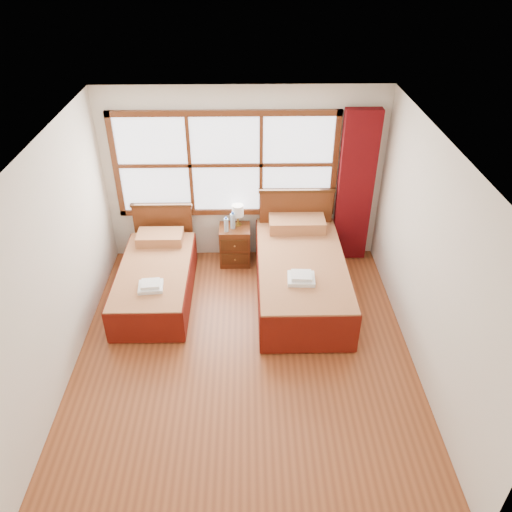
{
  "coord_description": "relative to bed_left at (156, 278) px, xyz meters",
  "views": [
    {
      "loc": [
        0.06,
        -4.34,
        4.32
      ],
      "look_at": [
        0.15,
        0.7,
        0.96
      ],
      "focal_mm": 35.0,
      "sensor_mm": 36.0,
      "label": 1
    }
  ],
  "objects": [
    {
      "name": "curtain",
      "position": [
        2.81,
        0.91,
        0.89
      ],
      "size": [
        0.5,
        0.16,
        2.3
      ],
      "primitive_type": "cube",
      "color": "#5B090C",
      "rests_on": "wall_back"
    },
    {
      "name": "window",
      "position": [
        0.96,
        1.01,
        1.22
      ],
      "size": [
        3.16,
        0.06,
        1.56
      ],
      "color": "white",
      "rests_on": "wall_back"
    },
    {
      "name": "bottle_far",
      "position": [
        1.05,
        0.79,
        0.44
      ],
      "size": [
        0.07,
        0.07,
        0.27
      ],
      "color": "#A4C1D4",
      "rests_on": "nightstand"
    },
    {
      "name": "bottle_near",
      "position": [
        0.95,
        0.7,
        0.42
      ],
      "size": [
        0.06,
        0.06,
        0.23
      ],
      "color": "#A4C1D4",
      "rests_on": "nightstand"
    },
    {
      "name": "wall_left",
      "position": [
        -0.79,
        -1.2,
        1.02
      ],
      "size": [
        0.0,
        4.5,
        4.5
      ],
      "primitive_type": "plane",
      "rotation": [
        1.57,
        0.0,
        1.57
      ],
      "color": "silver",
      "rests_on": "floor"
    },
    {
      "name": "wall_right",
      "position": [
        3.21,
        -1.2,
        1.02
      ],
      "size": [
        0.0,
        4.5,
        4.5
      ],
      "primitive_type": "plane",
      "rotation": [
        1.57,
        0.0,
        -1.57
      ],
      "color": "silver",
      "rests_on": "floor"
    },
    {
      "name": "floor",
      "position": [
        1.21,
        -1.2,
        -0.28
      ],
      "size": [
        4.5,
        4.5,
        0.0
      ],
      "primitive_type": "plane",
      "color": "brown",
      "rests_on": "ground"
    },
    {
      "name": "towels_left",
      "position": [
        0.03,
        -0.51,
        0.25
      ],
      "size": [
        0.33,
        0.29,
        0.09
      ],
      "rotation": [
        0.0,
        0.0,
        0.09
      ],
      "color": "white",
      "rests_on": "bed_left"
    },
    {
      "name": "ceiling",
      "position": [
        1.21,
        -1.2,
        2.32
      ],
      "size": [
        4.5,
        4.5,
        0.0
      ],
      "primitive_type": "plane",
      "rotation": [
        3.14,
        0.0,
        0.0
      ],
      "color": "white",
      "rests_on": "wall_back"
    },
    {
      "name": "lamp",
      "position": [
        1.12,
        0.88,
        0.55
      ],
      "size": [
        0.17,
        0.17,
        0.33
      ],
      "color": "#B39339",
      "rests_on": "nightstand"
    },
    {
      "name": "bed_right",
      "position": [
        1.98,
        -0.0,
        0.06
      ],
      "size": [
        1.17,
        2.28,
        1.15
      ],
      "color": "#40210D",
      "rests_on": "floor"
    },
    {
      "name": "bed_left",
      "position": [
        0.0,
        0.0,
        0.0
      ],
      "size": [
        0.96,
        1.98,
        0.93
      ],
      "color": "#40210D",
      "rests_on": "floor"
    },
    {
      "name": "nightstand",
      "position": [
        1.07,
        0.8,
        0.02
      ],
      "size": [
        0.45,
        0.45,
        0.6
      ],
      "color": "#5A2B13",
      "rests_on": "floor"
    },
    {
      "name": "wall_back",
      "position": [
        1.21,
        1.05,
        1.02
      ],
      "size": [
        4.0,
        0.0,
        4.0
      ],
      "primitive_type": "plane",
      "rotation": [
        1.57,
        0.0,
        0.0
      ],
      "color": "silver",
      "rests_on": "floor"
    },
    {
      "name": "towels_right",
      "position": [
        1.92,
        -0.54,
        0.37
      ],
      "size": [
        0.35,
        0.31,
        0.1
      ],
      "rotation": [
        0.0,
        0.0,
        -0.05
      ],
      "color": "white",
      "rests_on": "bed_right"
    }
  ]
}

